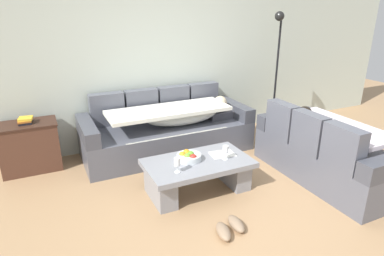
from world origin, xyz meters
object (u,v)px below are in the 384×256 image
Objects in this scene: open_magazine at (222,154)px; couch_along_wall at (169,130)px; side_cabinet at (30,147)px; coffee_table at (198,172)px; floor_lamp at (276,67)px; book_stack_on_cabinet at (25,120)px; wine_glass_near_left at (177,162)px; fruit_bowl at (189,157)px; couch_near_window at (328,152)px; wine_glass_near_right at (225,150)px; pair_of_shoes at (230,228)px.

couch_along_wall is at bearing 107.56° from open_magazine.
coffee_table is at bearing -39.36° from side_cabinet.
book_stack_on_cabinet is at bearing 175.25° from floor_lamp.
coffee_table is at bearing -167.96° from open_magazine.
wine_glass_near_left is at bearing -48.06° from side_cabinet.
couch_along_wall is 1.14m from fruit_bowl.
open_magazine is (0.42, -0.04, -0.04)m from fruit_bowl.
couch_near_window is 0.92× the size of floor_lamp.
open_magazine is at bearing 15.33° from wine_glass_near_left.
couch_along_wall is 1.22× the size of floor_lamp.
wine_glass_near_right is at bearing 77.87° from couch_near_window.
coffee_table is 0.62× the size of floor_lamp.
couch_along_wall is 1.18m from open_magazine.
wine_glass_near_right is (0.61, 0.05, 0.00)m from wine_glass_near_left.
couch_along_wall is at bearing 84.81° from pair_of_shoes.
couch_near_window is 1.34m from wine_glass_near_right.
wine_glass_near_left is 2.64m from floor_lamp.
side_cabinet is (-1.40, 1.56, -0.17)m from wine_glass_near_left.
fruit_bowl is at bearing -39.50° from side_cabinet.
book_stack_on_cabinet is (0.00, 0.00, 0.36)m from side_cabinet.
coffee_table is at bearing -39.46° from book_stack_on_cabinet.
wine_glass_near_right is 0.50× the size of pair_of_shoes.
book_stack_on_cabinet is at bearing 172.87° from couch_along_wall.
wine_glass_near_left is at bearing -108.25° from couch_along_wall.
book_stack_on_cabinet is (-3.32, 1.79, 0.34)m from couch_near_window.
couch_near_window is at bearing -13.23° from coffee_table.
wine_glass_near_left is at bearing -157.58° from open_magazine.
fruit_bowl reaches higher than pair_of_shoes.
couch_near_window is at bearing -28.34° from book_stack_on_cabinet.
couch_along_wall is 11.55× the size of book_stack_on_cabinet.
couch_along_wall reaches higher than side_cabinet.
couch_near_window is 1.71m from floor_lamp.
book_stack_on_cabinet reaches higher than wine_glass_near_left.
floor_lamp is at bearing 36.77° from wine_glass_near_right.
couch_along_wall is 1.89m from book_stack_on_cabinet.
couch_near_window is at bearing -101.90° from floor_lamp.
wine_glass_near_left is 0.23× the size of side_cabinet.
wine_glass_near_right is (0.38, -0.16, 0.07)m from fruit_bowl.
couch_along_wall reaches higher than open_magazine.
coffee_table is at bearing 25.34° from wine_glass_near_left.
coffee_table is 0.40m from wine_glass_near_right.
fruit_bowl is at bearing -39.60° from book_stack_on_cabinet.
fruit_bowl reaches higher than open_magazine.
open_magazine is 1.36× the size of book_stack_on_cabinet.
pair_of_shoes is at bearing -135.82° from floor_lamp.
fruit_bowl is 0.14× the size of floor_lamp.
wine_glass_near_right is (0.17, -1.28, 0.17)m from couch_along_wall.
pair_of_shoes is at bearing -108.22° from open_magazine.
open_magazine is (-1.26, 0.41, 0.05)m from couch_near_window.
fruit_bowl is 0.42m from wine_glass_near_right.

